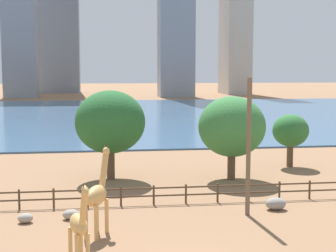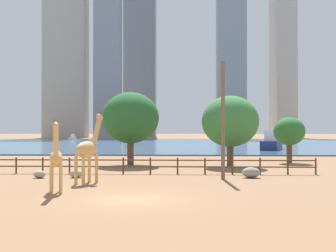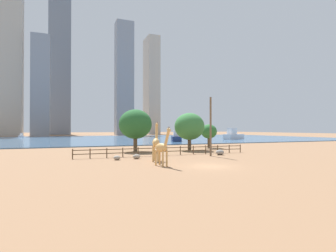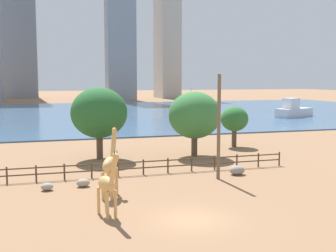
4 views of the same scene
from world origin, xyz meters
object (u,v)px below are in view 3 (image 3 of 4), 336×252
(giraffe_companion, at_px, (156,142))
(tree_center_broad, at_px, (135,124))
(tree_left_large, at_px, (189,127))
(boulder_small, at_px, (137,157))
(boat_tug, at_px, (176,138))
(boat_sailboat, at_px, (21,136))
(giraffe_tall, at_px, (162,148))
(boulder_by_pole, at_px, (220,152))
(utility_pole, at_px, (211,127))
(boat_ferry, at_px, (233,135))
(boulder_near_fence, at_px, (117,158))
(tree_right_tall, at_px, (209,132))

(giraffe_companion, relative_size, tree_center_broad, 0.66)
(giraffe_companion, bearing_deg, tree_left_large, -17.49)
(boulder_small, xyz_separation_m, tree_left_large, (12.34, 9.57, 4.00))
(giraffe_companion, height_order, boat_tug, boat_tug)
(giraffe_companion, relative_size, boat_sailboat, 1.18)
(boat_sailboat, relative_size, boat_tug, 0.53)
(giraffe_tall, xyz_separation_m, boulder_by_pole, (12.08, 7.81, -1.54))
(utility_pole, distance_m, boat_tug, 40.64)
(giraffe_companion, bearing_deg, tree_center_broad, 18.49)
(boat_ferry, distance_m, boat_tug, 26.15)
(boat_ferry, bearing_deg, utility_pole, -151.03)
(boat_tug, bearing_deg, boulder_by_pole, -174.54)
(boulder_small, distance_m, boat_tug, 44.30)
(boulder_near_fence, xyz_separation_m, boat_tug, (24.78, 38.71, 1.02))
(boulder_near_fence, relative_size, tree_center_broad, 0.12)
(boulder_by_pole, relative_size, boulder_small, 1.31)
(utility_pole, height_order, boat_ferry, utility_pole)
(boat_tug, bearing_deg, boulder_near_fence, 166.61)
(utility_pole, relative_size, boat_sailboat, 2.06)
(tree_right_tall, bearing_deg, boat_ferry, 47.77)
(giraffe_companion, bearing_deg, boat_ferry, -20.63)
(utility_pole, distance_m, tree_left_large, 10.24)
(boulder_small, xyz_separation_m, boat_tug, (22.17, 38.34, 1.00))
(boulder_by_pole, bearing_deg, boat_sailboat, 111.87)
(giraffe_tall, distance_m, tree_center_broad, 18.58)
(tree_center_broad, xyz_separation_m, boat_sailboat, (-29.28, 87.98, -3.87))
(boat_sailboat, bearing_deg, tree_left_large, 25.07)
(boulder_by_pole, height_order, boat_tug, boat_tug)
(tree_center_broad, height_order, boat_ferry, tree_center_broad)
(boulder_near_fence, distance_m, boulder_small, 2.64)
(tree_left_large, xyz_separation_m, boat_ferry, (35.03, 35.75, -2.77))
(boulder_small, height_order, tree_right_tall, tree_right_tall)
(utility_pole, xyz_separation_m, boat_sailboat, (-37.37, 99.39, -3.41))
(boat_ferry, bearing_deg, boat_sailboat, 121.74)
(boulder_small, height_order, tree_center_broad, tree_center_broad)
(boulder_near_fence, height_order, boat_sailboat, boat_sailboat)
(boulder_near_fence, xyz_separation_m, boat_ferry, (49.99, 45.68, 1.25))
(boulder_near_fence, relative_size, boulder_small, 0.87)
(boulder_small, relative_size, boat_tug, 0.13)
(giraffe_companion, xyz_separation_m, boat_tug, (20.58, 41.48, -0.94))
(tree_center_broad, bearing_deg, tree_right_tall, 11.15)
(boulder_near_fence, height_order, tree_center_broad, tree_center_broad)
(utility_pole, bearing_deg, tree_center_broad, 125.32)
(boulder_near_fence, distance_m, boat_tug, 45.97)
(giraffe_companion, xyz_separation_m, tree_right_tall, (17.45, 17.24, 1.06))
(giraffe_companion, xyz_separation_m, boulder_near_fence, (-4.20, 2.78, -1.96))
(boulder_small, height_order, tree_left_large, tree_left_large)
(tree_right_tall, bearing_deg, boulder_by_pole, -114.29)
(utility_pole, distance_m, boat_sailboat, 106.24)
(giraffe_tall, bearing_deg, boulder_small, 169.84)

